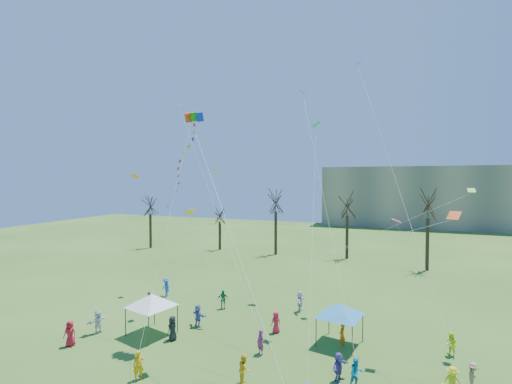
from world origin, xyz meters
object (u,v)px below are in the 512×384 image
at_px(distant_building, 449,197).
at_px(big_box_kite, 185,167).
at_px(canopy_tent_white, 152,300).
at_px(canopy_tent_blue, 340,310).

relative_size(distant_building, big_box_kite, 3.10).
xyz_separation_m(distant_building, canopy_tent_white, (-30.24, -76.53, -4.85)).
bearing_deg(big_box_kite, canopy_tent_white, -179.31).
height_order(big_box_kite, canopy_tent_blue, big_box_kite).
height_order(big_box_kite, canopy_tent_white, big_box_kite).
relative_size(distant_building, canopy_tent_white, 14.86).
bearing_deg(canopy_tent_white, canopy_tent_blue, 14.09).
distance_m(distant_building, canopy_tent_white, 82.43).
bearing_deg(canopy_tent_white, big_box_kite, 0.69).
distance_m(big_box_kite, canopy_tent_white, 10.50).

